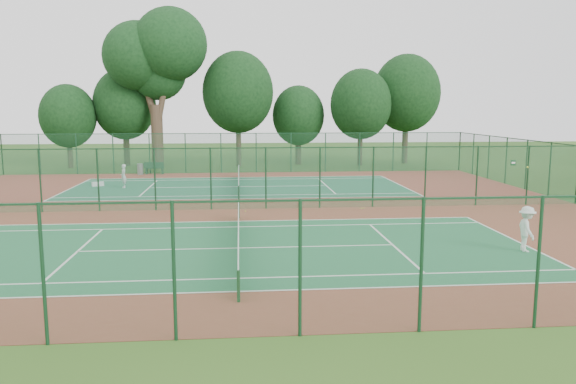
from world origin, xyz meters
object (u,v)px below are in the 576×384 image
(bench, at_px, (154,168))
(player_far, at_px, (124,176))
(kit_bag, at_px, (98,184))
(trash_bin, at_px, (140,169))
(player_near, at_px, (527,229))
(big_tree, at_px, (156,55))

(bench, bearing_deg, player_far, -92.00)
(kit_bag, bearing_deg, bench, 42.65)
(player_far, height_order, trash_bin, player_far)
(player_far, distance_m, bench, 8.31)
(trash_bin, xyz_separation_m, kit_bag, (-1.85, -7.05, -0.31))
(player_near, bearing_deg, trash_bin, 42.24)
(bench, distance_m, kit_bag, 7.81)
(player_far, height_order, big_tree, big_tree)
(player_near, distance_m, bench, 33.54)
(bench, relative_size, big_tree, 0.12)
(trash_bin, bearing_deg, kit_bag, -104.67)
(player_far, distance_m, kit_bag, 2.43)
(big_tree, bearing_deg, kit_bag, -102.44)
(trash_bin, xyz_separation_m, bench, (1.16, 0.15, 0.08))
(player_far, height_order, bench, player_far)
(player_near, distance_m, trash_bin, 34.08)
(player_near, bearing_deg, big_tree, 36.45)
(player_far, xyz_separation_m, kit_bag, (-2.08, 1.05, -0.69))
(player_far, relative_size, big_tree, 0.11)
(kit_bag, height_order, big_tree, big_tree)
(trash_bin, bearing_deg, player_far, -88.31)
(player_near, height_order, kit_bag, player_near)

